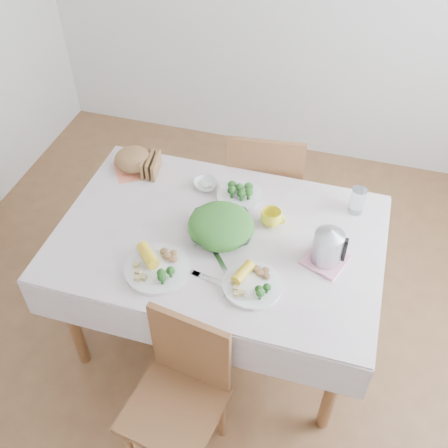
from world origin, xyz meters
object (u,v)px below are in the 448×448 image
(dinner_plate_right, at_px, (252,285))
(electric_kettle, at_px, (329,242))
(chair_far, at_px, (266,188))
(chair_near, at_px, (173,403))
(dinner_plate_left, at_px, (158,269))
(salad_bowl, at_px, (221,230))
(yellow_mug, at_px, (271,218))
(dining_table, at_px, (219,287))

(dinner_plate_right, relative_size, electric_kettle, 1.42)
(chair_far, bearing_deg, electric_kettle, 112.85)
(chair_near, height_order, chair_far, chair_far)
(chair_near, bearing_deg, dinner_plate_left, 124.51)
(salad_bowl, bearing_deg, chair_near, -89.99)
(chair_near, distance_m, yellow_mug, 0.93)
(dinner_plate_left, relative_size, dinner_plate_right, 1.12)
(chair_far, bearing_deg, dining_table, 77.41)
(chair_far, bearing_deg, salad_bowl, 78.32)
(chair_far, distance_m, dinner_plate_right, 1.04)
(chair_near, height_order, electric_kettle, electric_kettle)
(dining_table, height_order, chair_far, chair_far)
(chair_near, relative_size, salad_bowl, 2.91)
(dinner_plate_left, relative_size, electric_kettle, 1.58)
(salad_bowl, distance_m, electric_kettle, 0.49)
(dinner_plate_left, bearing_deg, electric_kettle, 20.89)
(chair_near, xyz_separation_m, chair_far, (0.06, 1.43, 0.00))
(dinner_plate_left, distance_m, yellow_mug, 0.59)
(salad_bowl, xyz_separation_m, dinner_plate_right, (0.21, -0.25, -0.02))
(electric_kettle, bearing_deg, chair_far, 142.10)
(salad_bowl, bearing_deg, dinner_plate_left, -126.01)
(salad_bowl, distance_m, yellow_mug, 0.25)
(yellow_mug, distance_m, electric_kettle, 0.33)
(chair_near, xyz_separation_m, salad_bowl, (-0.00, 0.70, 0.33))
(chair_far, xyz_separation_m, dinner_plate_left, (-0.27, -1.01, 0.31))
(yellow_mug, bearing_deg, chair_far, 103.48)
(dinner_plate_left, xyz_separation_m, electric_kettle, (0.69, 0.26, 0.11))
(dining_table, xyz_separation_m, chair_far, (0.08, 0.73, 0.09))
(chair_near, distance_m, dinner_plate_right, 0.59)
(dining_table, bearing_deg, dinner_plate_right, -48.35)
(chair_far, height_order, dinner_plate_left, chair_far)
(chair_far, xyz_separation_m, yellow_mug, (0.14, -0.59, 0.34))
(dinner_plate_left, bearing_deg, dining_table, 55.76)
(dining_table, bearing_deg, salad_bowl, -10.78)
(dinner_plate_left, bearing_deg, chair_far, 75.15)
(salad_bowl, relative_size, electric_kettle, 1.58)
(chair_far, height_order, yellow_mug, chair_far)
(dining_table, bearing_deg, chair_near, -89.06)
(salad_bowl, height_order, dinner_plate_right, salad_bowl)
(salad_bowl, bearing_deg, dinner_plate_right, -49.59)
(chair_far, distance_m, dinner_plate_left, 1.09)
(salad_bowl, relative_size, dinner_plate_right, 1.12)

